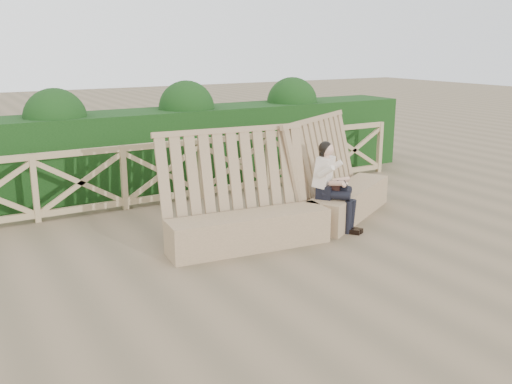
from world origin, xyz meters
TOP-DOWN VIEW (x-y plane):
  - ground at (0.00, 0.00)m, footprint 60.00×60.00m
  - bench at (1.21, 1.08)m, footprint 4.41×1.80m
  - woman at (1.63, 0.87)m, footprint 0.61×0.79m
  - guardrail at (0.00, 3.50)m, footprint 10.10×0.09m
  - hedge at (0.00, 4.70)m, footprint 12.00×1.20m

SIDE VIEW (x-z plane):
  - ground at x=0.00m, z-range 0.00..0.00m
  - bench at x=1.21m, z-range -0.40..1.22m
  - guardrail at x=0.00m, z-range 0.00..1.10m
  - woman at x=1.63m, z-range 0.07..1.42m
  - hedge at x=0.00m, z-range 0.00..1.50m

